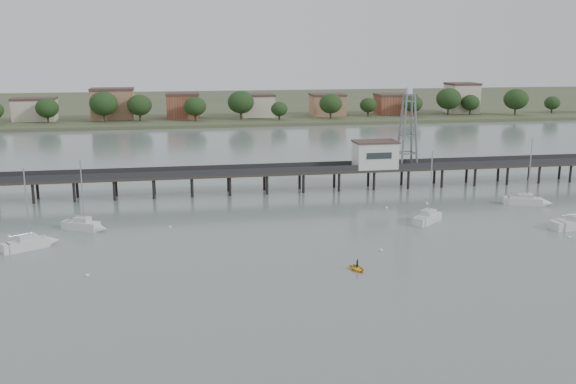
% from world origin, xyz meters
% --- Properties ---
extents(ground_plane, '(500.00, 500.00, 0.00)m').
position_xyz_m(ground_plane, '(0.00, 0.00, 0.00)').
color(ground_plane, slate).
rests_on(ground_plane, ground).
extents(pier, '(150.00, 5.00, 5.50)m').
position_xyz_m(pier, '(0.00, 60.00, 3.79)').
color(pier, '#2D2823').
rests_on(pier, ground).
extents(pier_building, '(8.40, 5.40, 5.30)m').
position_xyz_m(pier_building, '(25.00, 60.00, 6.67)').
color(pier_building, silver).
rests_on(pier_building, ground).
extents(lattice_tower, '(3.20, 3.20, 15.50)m').
position_xyz_m(lattice_tower, '(31.50, 60.00, 11.10)').
color(lattice_tower, slate).
rests_on(lattice_tower, ground).
extents(sailboat_b, '(6.92, 4.74, 11.30)m').
position_xyz_m(sailboat_b, '(-26.63, 38.79, 0.65)').
color(sailboat_b, silver).
rests_on(sailboat_b, ground).
extents(sailboat_a, '(7.17, 5.42, 11.86)m').
position_xyz_m(sailboat_a, '(-32.78, 31.35, 0.65)').
color(sailboat_a, silver).
rests_on(sailboat_a, ground).
extents(sailboat_c, '(6.84, 6.24, 11.97)m').
position_xyz_m(sailboat_c, '(26.49, 34.86, 0.65)').
color(sailboat_c, silver).
rests_on(sailboat_c, ground).
extents(sailboat_e, '(7.80, 4.76, 12.48)m').
position_xyz_m(sailboat_e, '(47.83, 41.61, 0.65)').
color(sailboat_e, silver).
rests_on(sailboat_e, ground).
extents(yellow_dinghy, '(2.07, 1.01, 2.79)m').
position_xyz_m(yellow_dinghy, '(8.50, 14.74, 0.00)').
color(yellow_dinghy, yellow).
rests_on(yellow_dinghy, ground).
extents(dinghy_occupant, '(0.82, 1.22, 0.27)m').
position_xyz_m(dinghy_occupant, '(8.50, 14.74, 0.00)').
color(dinghy_occupant, black).
rests_on(dinghy_occupant, ground).
extents(mooring_buoys, '(80.94, 28.04, 0.39)m').
position_xyz_m(mooring_buoys, '(4.65, 32.64, 0.08)').
color(mooring_buoys, beige).
rests_on(mooring_buoys, ground).
extents(far_shore, '(500.00, 170.00, 10.40)m').
position_xyz_m(far_shore, '(0.36, 239.58, 0.95)').
color(far_shore, '#475133').
rests_on(far_shore, ground).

